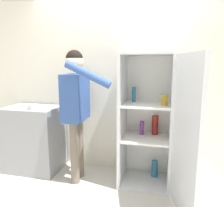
{
  "coord_description": "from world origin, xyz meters",
  "views": [
    {
      "loc": [
        0.6,
        -2.06,
        1.54
      ],
      "look_at": [
        -0.05,
        0.65,
        1.04
      ],
      "focal_mm": 35.0,
      "sensor_mm": 36.0,
      "label": 1
    }
  ],
  "objects": [
    {
      "name": "wall_back",
      "position": [
        0.0,
        0.98,
        1.27
      ],
      "size": [
        7.0,
        0.06,
        2.55
      ],
      "color": "silver",
      "rests_on": "ground_plane"
    },
    {
      "name": "refrigerator",
      "position": [
        0.51,
        0.56,
        0.84
      ],
      "size": [
        0.86,
        1.18,
        1.69
      ],
      "color": "silver",
      "rests_on": "ground_plane"
    },
    {
      "name": "person",
      "position": [
        -0.48,
        0.51,
        1.09
      ],
      "size": [
        0.66,
        0.58,
        1.72
      ],
      "color": "#726656",
      "rests_on": "ground_plane"
    },
    {
      "name": "counter",
      "position": [
        -1.23,
        0.65,
        0.47
      ],
      "size": [
        0.78,
        0.55,
        0.94
      ],
      "color": "gray",
      "rests_on": "ground_plane"
    },
    {
      "name": "bowl",
      "position": [
        -1.13,
        0.55,
        0.97
      ],
      "size": [
        0.15,
        0.15,
        0.06
      ],
      "color": "white",
      "rests_on": "counter"
    }
  ]
}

